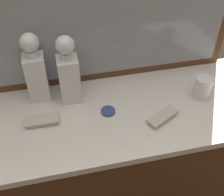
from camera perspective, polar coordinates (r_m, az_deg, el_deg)
The scene contains 8 objects.
dresser at distance 1.57m, azimuth 0.00°, elevation -13.40°, with size 1.41×0.53×0.83m.
dresser_mirror at distance 1.26m, azimuth -2.58°, elevation 15.76°, with size 1.25×0.03×0.65m.
crystal_decanter_front at distance 1.29m, azimuth -14.84°, elevation 4.76°, with size 0.09×0.09×0.33m.
crystal_decanter_far_left at distance 1.25m, azimuth -8.56°, elevation 4.47°, with size 0.09×0.09×0.32m.
crystal_tumbler_rear at distance 1.36m, azimuth 17.53°, elevation 1.91°, with size 0.08×0.08×0.10m.
silver_brush_far_left at distance 1.23m, azimuth 9.98°, elevation -3.75°, with size 0.15×0.11×0.02m.
silver_brush_center at distance 1.24m, azimuth -13.75°, elevation -4.25°, with size 0.14×0.07×0.02m.
porcelain_dish at distance 1.25m, azimuth -0.79°, elevation -2.67°, with size 0.06×0.06×0.01m.
Camera 1 is at (-0.20, -0.87, 1.71)m, focal length 46.02 mm.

